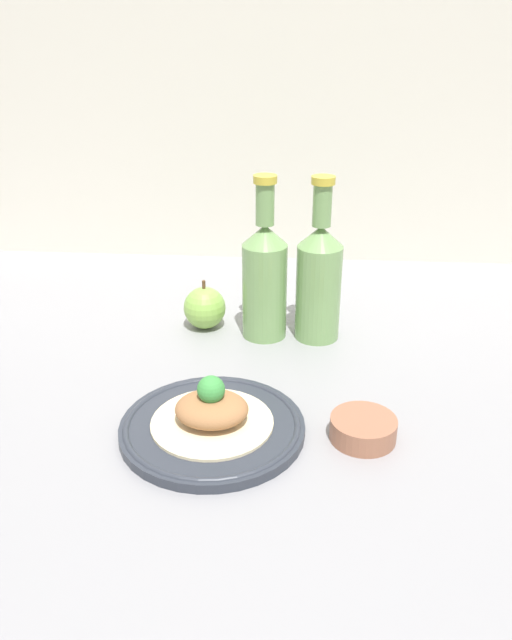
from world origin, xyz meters
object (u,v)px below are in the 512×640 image
at_px(plate, 212,427).
at_px(cider_bottle_right, 319,278).
at_px(plated_food, 212,410).
at_px(cider_bottle_left, 262,277).
at_px(apple, 205,308).
at_px(dipping_bowl, 363,429).

relative_size(plate, cider_bottle_right, 0.88).
height_order(plate, plated_food, plated_food).
relative_size(plated_food, cider_bottle_left, 0.58).
bearing_deg(cider_bottle_right, apple, 173.43).
xyz_separation_m(cider_bottle_right, dipping_bowl, (0.06, -0.28, -0.09)).
relative_size(apple, dipping_bowl, 1.02).
bearing_deg(plated_food, plate, 180.00).
bearing_deg(cider_bottle_left, plate, -98.99).
bearing_deg(plate, cider_bottle_left, 81.01).
distance_m(apple, dipping_bowl, 0.39).
distance_m(plated_food, cider_bottle_left, 0.30).
distance_m(plate, cider_bottle_left, 0.30).
xyz_separation_m(plate, cider_bottle_left, (0.05, 0.28, 0.10)).
bearing_deg(cider_bottle_right, plated_food, -115.57).
relative_size(cider_bottle_left, apple, 3.13).
bearing_deg(apple, cider_bottle_left, -12.39).
height_order(plated_food, dipping_bowl, plated_food).
distance_m(plate, plated_food, 0.03).
relative_size(plated_food, apple, 1.83).
distance_m(plated_food, cider_bottle_right, 0.32).
height_order(plated_food, apple, apple).
height_order(cider_bottle_left, cider_bottle_right, same).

